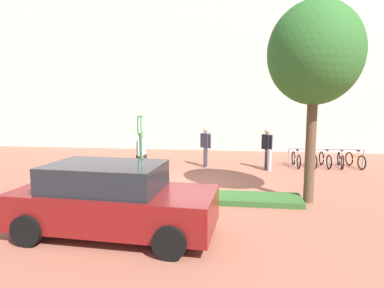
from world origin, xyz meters
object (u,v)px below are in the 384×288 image
object	(u,v)px
tree_sidewalk	(315,54)
car_maroon_wagon	(112,200)
bike_at_sign	(140,185)
person_suited_dark	(267,146)
person_suited_navy	(206,144)
bollard_steel	(270,160)
person_shirt_white	(141,151)
bike_rack_cluster	(325,159)
parking_sign_post	(141,144)

from	to	relation	value
tree_sidewalk	car_maroon_wagon	xyz separation A→B (m)	(-4.68, -2.93, -3.36)
bike_at_sign	person_suited_dark	xyz separation A→B (m)	(4.14, 4.62, 0.63)
tree_sidewalk	person_suited_navy	size ratio (longest dim) A/B	3.23
tree_sidewalk	person_suited_dark	size ratio (longest dim) A/B	3.23
bollard_steel	person_shirt_white	bearing A→B (deg)	-161.05
person_suited_dark	tree_sidewalk	bearing A→B (deg)	-80.08
person_shirt_white	person_suited_dark	bearing A→B (deg)	23.38
car_maroon_wagon	person_suited_dark	bearing A→B (deg)	62.50
person_shirt_white	car_maroon_wagon	world-z (taller)	person_shirt_white
bollard_steel	person_suited_navy	xyz separation A→B (m)	(-2.70, 0.57, 0.53)
bike_at_sign	bike_rack_cluster	world-z (taller)	bike_at_sign
car_maroon_wagon	bike_at_sign	bearing A→B (deg)	94.99
bike_at_sign	parking_sign_post	bearing A→B (deg)	-54.39
person_suited_dark	car_maroon_wagon	distance (m)	8.42
bollard_steel	person_suited_navy	size ratio (longest dim) A/B	0.52
bike_at_sign	bollard_steel	world-z (taller)	bollard_steel
person_shirt_white	car_maroon_wagon	bearing A→B (deg)	-80.06
bollard_steel	car_maroon_wagon	bearing A→B (deg)	-119.37
bollard_steel	person_suited_navy	bearing A→B (deg)	168.16
bike_at_sign	car_maroon_wagon	xyz separation A→B (m)	(0.25, -2.85, 0.41)
bike_at_sign	person_shirt_white	bearing A→B (deg)	105.33
person_suited_dark	car_maroon_wagon	bearing A→B (deg)	-117.50
bollard_steel	car_maroon_wagon	xyz separation A→B (m)	(-3.98, -7.07, 0.31)
person_shirt_white	parking_sign_post	bearing A→B (deg)	-73.74
bike_at_sign	person_suited_navy	xyz separation A→B (m)	(1.53, 4.79, 0.63)
tree_sidewalk	person_suited_navy	bearing A→B (deg)	125.85
bike_rack_cluster	person_shirt_white	world-z (taller)	person_shirt_white
person_suited_navy	person_suited_dark	bearing A→B (deg)	-3.70
parking_sign_post	person_suited_dark	bearing A→B (deg)	49.32
person_suited_dark	person_shirt_white	distance (m)	5.26
bike_rack_cluster	person_suited_navy	size ratio (longest dim) A/B	1.86
tree_sidewalk	person_shirt_white	size ratio (longest dim) A/B	3.23
parking_sign_post	person_suited_dark	distance (m)	6.26
bike_at_sign	tree_sidewalk	bearing A→B (deg)	0.96
parking_sign_post	bike_at_sign	size ratio (longest dim) A/B	1.46
bike_rack_cluster	bollard_steel	distance (m)	2.78
bike_rack_cluster	bollard_steel	world-z (taller)	bollard_steel
bike_rack_cluster	person_shirt_white	distance (m)	7.99
bike_rack_cluster	tree_sidewalk	bearing A→B (deg)	-108.69
parking_sign_post	bollard_steel	distance (m)	6.11
bike_rack_cluster	person_suited_dark	world-z (taller)	person_suited_dark
person_suited_dark	bollard_steel	bearing A→B (deg)	-76.89
parking_sign_post	person_suited_navy	bearing A→B (deg)	73.44
person_shirt_white	tree_sidewalk	bearing A→B (deg)	-23.53
bike_at_sign	person_suited_dark	size ratio (longest dim) A/B	0.98
bike_rack_cluster	person_suited_navy	world-z (taller)	person_suited_navy
bike_rack_cluster	bollard_steel	size ratio (longest dim) A/B	3.56
bike_rack_cluster	bike_at_sign	bearing A→B (deg)	-141.19
tree_sidewalk	car_maroon_wagon	size ratio (longest dim) A/B	1.26
tree_sidewalk	parking_sign_post	size ratio (longest dim) A/B	2.27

